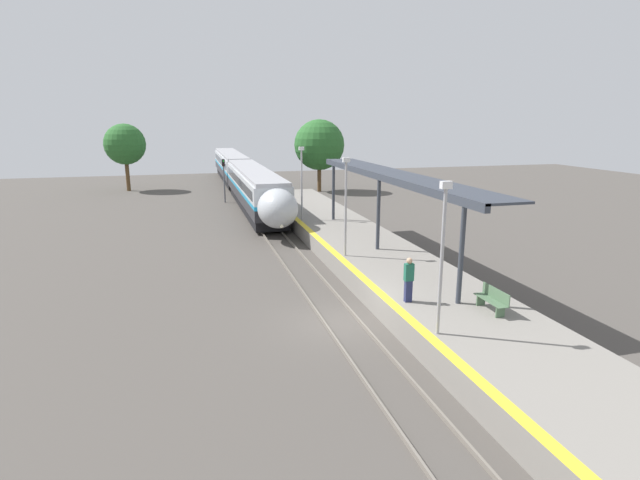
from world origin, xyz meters
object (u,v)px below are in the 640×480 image
(platform_bench, at_px, (493,299))
(person_waiting, at_px, (409,279))
(railway_signal, at_px, (224,176))
(lamppost_far, at_px, (302,178))
(lamppost_mid, at_px, (346,200))
(lamppost_near, at_px, (442,249))
(train, at_px, (242,175))

(platform_bench, height_order, person_waiting, person_waiting)
(railway_signal, bearing_deg, platform_bench, -77.95)
(platform_bench, xyz_separation_m, person_waiting, (-2.66, 1.74, 0.47))
(lamppost_far, bearing_deg, lamppost_mid, -90.00)
(lamppost_near, bearing_deg, train, 93.08)
(train, bearing_deg, railway_signal, -116.53)
(train, relative_size, platform_bench, 27.88)
(person_waiting, bearing_deg, railway_signal, 98.16)
(person_waiting, bearing_deg, lamppost_near, -95.93)
(train, bearing_deg, lamppost_mid, -85.87)
(platform_bench, xyz_separation_m, lamppost_mid, (-2.98, 8.92, 2.50))
(train, relative_size, railway_signal, 11.01)
(platform_bench, xyz_separation_m, railway_signal, (-7.34, 34.38, 1.12))
(person_waiting, xyz_separation_m, lamppost_near, (-0.32, -3.06, 2.02))
(train, height_order, lamppost_mid, lamppost_mid)
(lamppost_mid, bearing_deg, lamppost_far, 90.00)
(platform_bench, distance_m, lamppost_near, 4.11)
(railway_signal, relative_size, lamppost_near, 0.82)
(lamppost_mid, distance_m, lamppost_far, 10.24)
(platform_bench, relative_size, lamppost_far, 0.33)
(lamppost_near, height_order, lamppost_far, same)
(person_waiting, height_order, railway_signal, railway_signal)
(railway_signal, distance_m, lamppost_far, 15.89)
(train, xyz_separation_m, lamppost_near, (2.16, -40.11, 1.81))
(lamppost_near, xyz_separation_m, lamppost_mid, (0.00, 10.24, 0.00))
(person_waiting, height_order, lamppost_near, lamppost_near)
(person_waiting, bearing_deg, platform_bench, -33.20)
(train, height_order, lamppost_far, lamppost_far)
(lamppost_near, distance_m, lamppost_mid, 10.24)
(platform_bench, bearing_deg, person_waiting, 146.80)
(lamppost_near, height_order, lamppost_mid, same)
(train, height_order, person_waiting, train)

